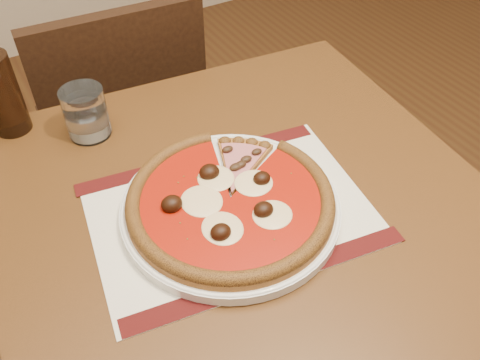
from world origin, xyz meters
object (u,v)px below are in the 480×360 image
object	(u,v)px
plate	(231,208)
chair_far	(124,124)
bottle	(0,90)
table	(246,239)
pizza	(230,199)
water_glass	(86,113)

from	to	relation	value
plate	chair_far	bearing A→B (deg)	88.25
chair_far	bottle	size ratio (longest dim) A/B	3.84
bottle	chair_far	bearing A→B (deg)	41.25
table	pizza	distance (m)	0.14
water_glass	bottle	xyz separation A→B (m)	(-0.12, 0.09, 0.04)
chair_far	plate	distance (m)	0.69
table	bottle	xyz separation A→B (m)	(-0.29, 0.39, 0.19)
table	plate	world-z (taller)	plate
table	chair_far	bearing A→B (deg)	91.45
bottle	water_glass	bearing A→B (deg)	-36.11
table	pizza	xyz separation A→B (m)	(-0.04, -0.01, 0.13)
chair_far	water_glass	size ratio (longest dim) A/B	8.96
table	chair_far	world-z (taller)	chair_far
pizza	bottle	bearing A→B (deg)	122.15
pizza	bottle	xyz separation A→B (m)	(-0.25, 0.40, 0.06)
table	plate	distance (m)	0.12
pizza	bottle	size ratio (longest dim) A/B	1.47
bottle	pizza	bearing A→B (deg)	-57.85
water_glass	plate	bearing A→B (deg)	-67.38
plate	water_glass	size ratio (longest dim) A/B	3.65
chair_far	plate	xyz separation A→B (m)	(-0.02, -0.64, 0.27)
chair_far	plate	bearing A→B (deg)	91.76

